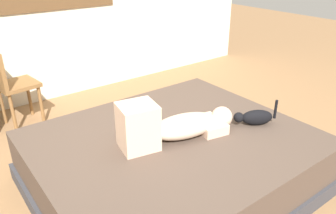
# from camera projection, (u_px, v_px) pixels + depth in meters

# --- Properties ---
(ground_plane) EXTENTS (16.00, 16.00, 0.00)m
(ground_plane) POSITION_uv_depth(u_px,v_px,m) (160.00, 188.00, 2.72)
(ground_plane) COLOR olive
(bed) EXTENTS (2.09, 1.78, 0.45)m
(bed) POSITION_uv_depth(u_px,v_px,m) (173.00, 161.00, 2.68)
(bed) COLOR #38383D
(bed) RESTS_ON ground
(person_lying) EXTENTS (0.94, 0.41, 0.34)m
(person_lying) POSITION_uv_depth(u_px,v_px,m) (173.00, 125.00, 2.51)
(person_lying) COLOR #CCB299
(person_lying) RESTS_ON bed
(cat) EXTENTS (0.32, 0.23, 0.21)m
(cat) POSITION_uv_depth(u_px,v_px,m) (255.00, 117.00, 2.73)
(cat) COLOR black
(cat) RESTS_ON bed
(chair_by_desk) EXTENTS (0.42, 0.42, 0.86)m
(chair_by_desk) POSITION_uv_depth(u_px,v_px,m) (10.00, 82.00, 3.48)
(chair_by_desk) COLOR brown
(chair_by_desk) RESTS_ON ground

